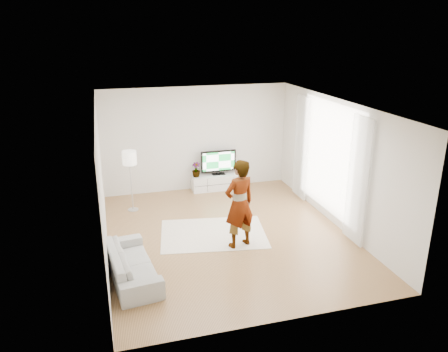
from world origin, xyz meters
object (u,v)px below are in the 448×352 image
object	(u,v)px
television	(218,162)
rug	(213,234)
floor_lamp	(130,161)
media_console	(219,182)
sofa	(132,263)
player	(239,204)

from	to	relation	value
television	rug	bearing A→B (deg)	-107.43
television	floor_lamp	distance (m)	2.59
floor_lamp	rug	bearing A→B (deg)	-48.89
media_console	sofa	bearing A→B (deg)	-124.26
media_console	rug	size ratio (longest dim) A/B	0.66
media_console	sofa	size ratio (longest dim) A/B	0.80
media_console	television	size ratio (longest dim) A/B	1.53
media_console	rug	distance (m)	2.76
sofa	media_console	bearing A→B (deg)	-41.20
rug	sofa	size ratio (longest dim) A/B	1.20
television	player	xyz separation A→B (m)	(-0.46, -3.31, 0.14)
floor_lamp	media_console	bearing A→B (deg)	19.20
television	player	size ratio (longest dim) A/B	0.53
media_console	player	size ratio (longest dim) A/B	0.81
player	sofa	world-z (taller)	player
rug	floor_lamp	bearing A→B (deg)	131.11
sofa	television	bearing A→B (deg)	-41.01
rug	player	size ratio (longest dim) A/B	1.22
rug	sofa	world-z (taller)	sofa
media_console	floor_lamp	world-z (taller)	floor_lamp
sofa	floor_lamp	size ratio (longest dim) A/B	1.25
player	floor_lamp	distance (m)	3.14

